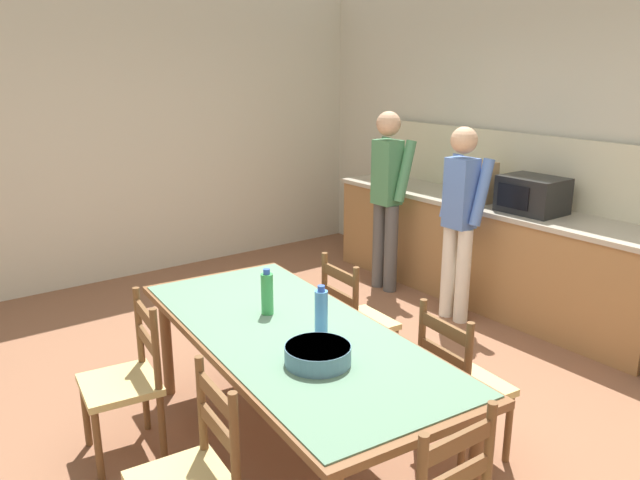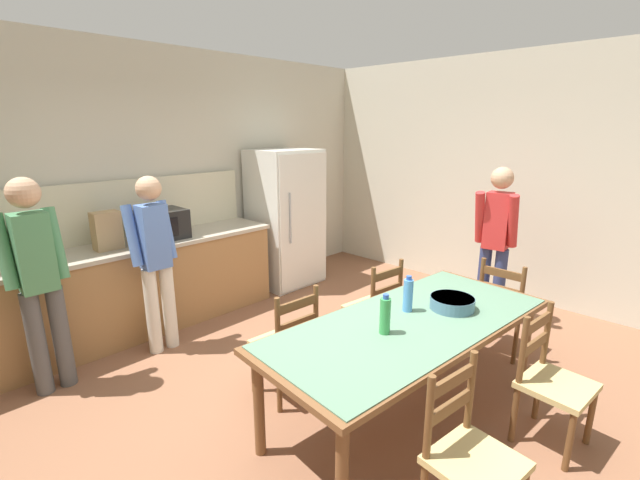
# 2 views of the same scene
# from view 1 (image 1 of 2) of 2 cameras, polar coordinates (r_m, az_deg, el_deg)

# --- Properties ---
(ground_plane) EXTENTS (8.32, 8.32, 0.00)m
(ground_plane) POSITION_cam_1_polar(r_m,az_deg,el_deg) (4.24, 0.95, -14.38)
(ground_plane) COLOR brown
(wall_back) EXTENTS (6.52, 0.12, 2.90)m
(wall_back) POSITION_cam_1_polar(r_m,az_deg,el_deg) (5.73, 22.83, 7.83)
(wall_back) COLOR beige
(wall_back) RESTS_ON ground
(wall_left) EXTENTS (0.12, 5.20, 2.90)m
(wall_left) POSITION_cam_1_polar(r_m,az_deg,el_deg) (6.58, -16.81, 9.32)
(wall_left) COLOR beige
(wall_left) RESTS_ON ground
(kitchen_counter) EXTENTS (3.35, 0.66, 0.93)m
(kitchen_counter) POSITION_cam_1_polar(r_m,az_deg,el_deg) (5.92, 14.64, -0.98)
(kitchen_counter) COLOR #9E7042
(kitchen_counter) RESTS_ON ground
(counter_splashback) EXTENTS (3.31, 0.03, 0.60)m
(counter_splashback) POSITION_cam_1_polar(r_m,az_deg,el_deg) (5.99, 17.05, 6.54)
(counter_splashback) COLOR beige
(counter_splashback) RESTS_ON kitchen_counter
(microwave) EXTENTS (0.50, 0.39, 0.30)m
(microwave) POSITION_cam_1_polar(r_m,az_deg,el_deg) (5.48, 18.84, 3.94)
(microwave) COLOR black
(microwave) RESTS_ON kitchen_counter
(paper_bag) EXTENTS (0.24, 0.16, 0.36)m
(paper_bag) POSITION_cam_1_polar(r_m,az_deg,el_deg) (5.77, 14.58, 5.17)
(paper_bag) COLOR tan
(paper_bag) RESTS_ON kitchen_counter
(dining_table) EXTENTS (2.31, 1.15, 0.76)m
(dining_table) POSITION_cam_1_polar(r_m,az_deg,el_deg) (3.41, -2.62, -9.36)
(dining_table) COLOR brown
(dining_table) RESTS_ON ground
(bottle_near_centre) EXTENTS (0.07, 0.07, 0.27)m
(bottle_near_centre) POSITION_cam_1_polar(r_m,az_deg,el_deg) (3.56, -4.86, -4.86)
(bottle_near_centre) COLOR green
(bottle_near_centre) RESTS_ON dining_table
(bottle_off_centre) EXTENTS (0.07, 0.07, 0.27)m
(bottle_off_centre) POSITION_cam_1_polar(r_m,az_deg,el_deg) (3.30, 0.11, -6.56)
(bottle_off_centre) COLOR #4C8ED6
(bottle_off_centre) RESTS_ON dining_table
(serving_bowl) EXTENTS (0.32, 0.32, 0.09)m
(serving_bowl) POSITION_cam_1_polar(r_m,az_deg,el_deg) (3.02, -0.20, -10.33)
(serving_bowl) COLOR slate
(serving_bowl) RESTS_ON dining_table
(chair_side_far_left) EXTENTS (0.45, 0.43, 0.91)m
(chair_side_far_left) POSITION_cam_1_polar(r_m,az_deg,el_deg) (4.27, 3.24, -7.51)
(chair_side_far_left) COLOR brown
(chair_side_far_left) RESTS_ON ground
(chair_side_far_right) EXTENTS (0.46, 0.44, 0.91)m
(chair_side_far_right) POSITION_cam_1_polar(r_m,az_deg,el_deg) (3.58, 12.67, -12.84)
(chair_side_far_right) COLOR brown
(chair_side_far_right) RESTS_ON ground
(chair_side_near_left) EXTENTS (0.47, 0.45, 0.91)m
(chair_side_near_left) POSITION_cam_1_polar(r_m,az_deg,el_deg) (3.70, -17.27, -12.22)
(chair_side_near_left) COLOR brown
(chair_side_near_left) RESTS_ON ground
(person_at_sink) EXTENTS (0.43, 0.30, 1.71)m
(person_at_sink) POSITION_cam_1_polar(r_m,az_deg,el_deg) (5.91, 6.17, 4.40)
(person_at_sink) COLOR #4C4C4C
(person_at_sink) RESTS_ON ground
(person_at_counter) EXTENTS (0.41, 0.28, 1.65)m
(person_at_counter) POSITION_cam_1_polar(r_m,az_deg,el_deg) (5.29, 12.69, 2.31)
(person_at_counter) COLOR silver
(person_at_counter) RESTS_ON ground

